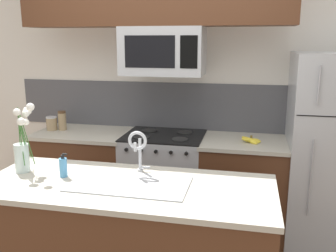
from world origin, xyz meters
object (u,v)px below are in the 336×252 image
storage_jar_medium (62,121)px  dish_soap_bottle (63,167)px  refrigerator (334,151)px  storage_jar_tall (52,123)px  stove_range (164,180)px  microwave (163,51)px  banana_bunch (251,140)px  sink_faucet (138,146)px  flower_vase (23,148)px

storage_jar_medium → dish_soap_bottle: 1.41m
refrigerator → storage_jar_tall: refrigerator is taller
stove_range → microwave: size_ratio=1.25×
storage_jar_tall → stove_range: bearing=-0.1°
banana_bunch → sink_faucet: 1.26m
banana_bunch → dish_soap_bottle: (-1.24, -1.15, 0.05)m
microwave → storage_jar_medium: 1.29m
sink_faucet → dish_soap_bottle: 0.52m
refrigerator → dish_soap_bottle: (-1.96, -1.23, 0.12)m
storage_jar_medium → sink_faucet: bearing=-43.4°
storage_jar_medium → banana_bunch: storage_jar_medium is taller
refrigerator → storage_jar_medium: size_ratio=8.75×
refrigerator → sink_faucet: refrigerator is taller
refrigerator → dish_soap_bottle: 2.32m
sink_faucet → storage_jar_tall: bearing=139.8°
storage_jar_medium → flower_vase: bearing=-74.1°
banana_bunch → sink_faucet: size_ratio=0.63×
microwave → banana_bunch: (0.82, -0.04, -0.78)m
sink_faucet → flower_vase: 0.81m
microwave → flower_vase: bearing=-122.4°
storage_jar_medium → sink_faucet: size_ratio=0.64×
microwave → sink_faucet: bearing=-86.5°
storage_jar_medium → banana_bunch: bearing=-2.6°
refrigerator → flower_vase: (-2.28, -1.20, 0.23)m
banana_bunch → flower_vase: size_ratio=0.39×
flower_vase → banana_bunch: bearing=35.7°
flower_vase → microwave: bearing=57.6°
dish_soap_bottle → sink_faucet: bearing=19.2°
microwave → refrigerator: bearing=1.5°
microwave → refrigerator: size_ratio=0.44×
storage_jar_medium → flower_vase: flower_vase is taller
stove_range → storage_jar_medium: size_ratio=4.76×
storage_jar_tall → banana_bunch: bearing=-1.8°
storage_jar_tall → dish_soap_bottle: size_ratio=0.85×
stove_range → storage_jar_tall: storage_jar_tall is taller
microwave → dish_soap_bottle: microwave is taller
storage_jar_medium → dish_soap_bottle: size_ratio=1.18×
refrigerator → flower_vase: refrigerator is taller
banana_bunch → flower_vase: 1.92m
refrigerator → flower_vase: size_ratio=3.46×
storage_jar_tall → banana_bunch: storage_jar_tall is taller
stove_range → microwave: 1.25m
stove_range → banana_bunch: size_ratio=4.86×
banana_bunch → flower_vase: (-1.55, -1.12, 0.15)m
stove_range → refrigerator: 1.59m
stove_range → storage_jar_tall: 1.29m
stove_range → dish_soap_bottle: 1.38m
storage_jar_tall → sink_faucet: sink_faucet is taller
stove_range → flower_vase: flower_vase is taller
storage_jar_tall → sink_faucet: (1.24, -1.05, 0.13)m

